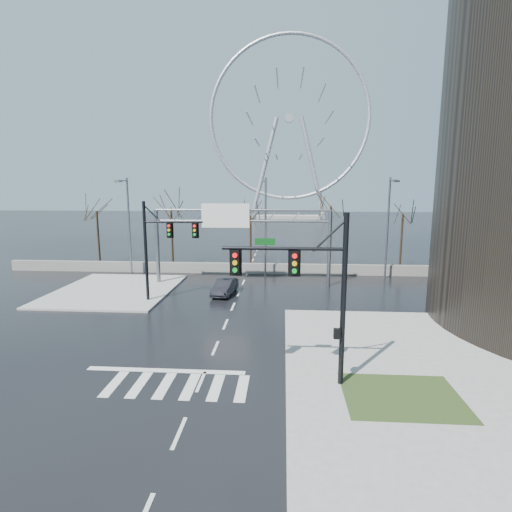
# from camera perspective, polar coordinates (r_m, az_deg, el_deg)

# --- Properties ---
(ground) EXTENTS (260.00, 260.00, 0.00)m
(ground) POSITION_cam_1_polar(r_m,az_deg,el_deg) (23.48, -5.83, -12.94)
(ground) COLOR black
(ground) RESTS_ON ground
(sidewalk_near) EXTENTS (12.00, 12.00, 0.15)m
(sidewalk_near) POSITION_cam_1_polar(r_m,az_deg,el_deg) (16.47, 27.99, -24.52)
(sidewalk_near) COLOR gray
(sidewalk_near) RESTS_ON ground
(sidewalk_right_ext) EXTENTS (12.00, 10.00, 0.15)m
(sidewalk_right_ext) POSITION_cam_1_polar(r_m,az_deg,el_deg) (25.76, 17.96, -11.11)
(sidewalk_right_ext) COLOR gray
(sidewalk_right_ext) RESTS_ON ground
(sidewalk_far) EXTENTS (10.00, 12.00, 0.15)m
(sidewalk_far) POSITION_cam_1_polar(r_m,az_deg,el_deg) (37.56, -19.45, -4.60)
(sidewalk_far) COLOR gray
(sidewalk_far) RESTS_ON ground
(grass_strip) EXTENTS (5.00, 4.00, 0.02)m
(grass_strip) POSITION_cam_1_polar(r_m,az_deg,el_deg) (19.31, 20.13, -18.29)
(grass_strip) COLOR #233717
(grass_strip) RESTS_ON sidewalk_near
(barrier_wall) EXTENTS (52.00, 0.50, 1.10)m
(barrier_wall) POSITION_cam_1_polar(r_m,az_deg,el_deg) (42.37, -1.27, -1.78)
(barrier_wall) COLOR slate
(barrier_wall) RESTS_ON ground
(signal_mast_near) EXTENTS (5.52, 0.41, 8.00)m
(signal_mast_near) POSITION_cam_1_polar(r_m,az_deg,el_deg) (17.84, 8.16, -3.87)
(signal_mast_near) COLOR black
(signal_mast_near) RESTS_ON ground
(signal_mast_far) EXTENTS (4.72, 0.41, 8.00)m
(signal_mast_far) POSITION_cam_1_polar(r_m,az_deg,el_deg) (32.08, -13.64, 1.96)
(signal_mast_far) COLOR black
(signal_mast_far) RESTS_ON ground
(sign_gantry) EXTENTS (16.36, 0.40, 7.60)m
(sign_gantry) POSITION_cam_1_polar(r_m,az_deg,el_deg) (36.73, -2.60, 3.74)
(sign_gantry) COLOR slate
(sign_gantry) RESTS_ON ground
(streetlight_left) EXTENTS (0.50, 2.55, 10.00)m
(streetlight_left) POSITION_cam_1_polar(r_m,az_deg,el_deg) (42.65, -17.87, 5.08)
(streetlight_left) COLOR slate
(streetlight_left) RESTS_ON ground
(streetlight_mid) EXTENTS (0.50, 2.55, 10.00)m
(streetlight_mid) POSITION_cam_1_polar(r_m,az_deg,el_deg) (39.66, 1.35, 5.22)
(streetlight_mid) COLOR slate
(streetlight_mid) RESTS_ON ground
(streetlight_right) EXTENTS (0.50, 2.55, 10.00)m
(streetlight_right) POSITION_cam_1_polar(r_m,az_deg,el_deg) (40.91, 18.45, 4.86)
(streetlight_right) COLOR slate
(streetlight_right) RESTS_ON ground
(tree_far_left) EXTENTS (3.50, 3.50, 7.00)m
(tree_far_left) POSITION_cam_1_polar(r_m,az_deg,el_deg) (50.42, -21.77, 5.16)
(tree_far_left) COLOR black
(tree_far_left) RESTS_ON ground
(tree_left) EXTENTS (3.75, 3.75, 7.50)m
(tree_left) POSITION_cam_1_polar(r_m,az_deg,el_deg) (46.72, -12.02, 5.82)
(tree_left) COLOR black
(tree_left) RESTS_ON ground
(tree_center) EXTENTS (3.25, 3.25, 6.50)m
(tree_center) POSITION_cam_1_polar(r_m,az_deg,el_deg) (46.15, -0.78, 4.98)
(tree_center) COLOR black
(tree_center) RESTS_ON ground
(tree_right) EXTENTS (3.90, 3.90, 7.80)m
(tree_right) POSITION_cam_1_polar(r_m,az_deg,el_deg) (45.22, 10.61, 6.04)
(tree_right) COLOR black
(tree_right) RESTS_ON ground
(tree_far_right) EXTENTS (3.40, 3.40, 6.80)m
(tree_far_right) POSITION_cam_1_polar(r_m,az_deg,el_deg) (47.35, 20.20, 4.80)
(tree_far_right) COLOR black
(tree_far_right) RESTS_ON ground
(ferris_wheel) EXTENTS (45.00, 6.00, 50.91)m
(ferris_wheel) POSITION_cam_1_polar(r_m,az_deg,el_deg) (117.58, 4.74, 18.13)
(ferris_wheel) COLOR gray
(ferris_wheel) RESTS_ON ground
(car) EXTENTS (1.97, 4.20, 1.33)m
(car) POSITION_cam_1_polar(r_m,az_deg,el_deg) (34.26, -4.48, -4.40)
(car) COLOR black
(car) RESTS_ON ground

